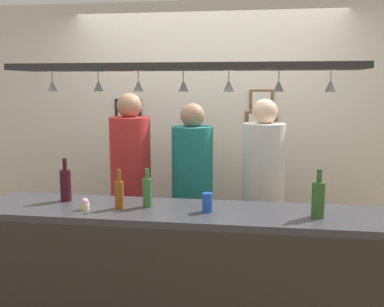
# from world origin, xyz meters

# --- Properties ---
(back_wall) EXTENTS (4.40, 0.06, 2.60)m
(back_wall) POSITION_xyz_m (0.00, 1.10, 1.30)
(back_wall) COLOR silver
(back_wall) RESTS_ON ground_plane
(bar_counter) EXTENTS (2.70, 0.55, 1.03)m
(bar_counter) POSITION_xyz_m (0.00, -0.51, 0.70)
(bar_counter) COLOR #38383D
(bar_counter) RESTS_ON ground_plane
(overhead_glass_rack) EXTENTS (2.20, 0.36, 0.04)m
(overhead_glass_rack) POSITION_xyz_m (0.00, -0.30, 1.94)
(overhead_glass_rack) COLOR black
(hanging_wineglass_far_left) EXTENTS (0.07, 0.07, 0.13)m
(hanging_wineglass_far_left) POSITION_xyz_m (-0.87, -0.32, 1.83)
(hanging_wineglass_far_left) COLOR silver
(hanging_wineglass_far_left) RESTS_ON overhead_glass_rack
(hanging_wineglass_left) EXTENTS (0.07, 0.07, 0.13)m
(hanging_wineglass_left) POSITION_xyz_m (-0.58, -0.24, 1.83)
(hanging_wineglass_left) COLOR silver
(hanging_wineglass_left) RESTS_ON overhead_glass_rack
(hanging_wineglass_center_left) EXTENTS (0.07, 0.07, 0.13)m
(hanging_wineglass_center_left) POSITION_xyz_m (-0.29, -0.31, 1.83)
(hanging_wineglass_center_left) COLOR silver
(hanging_wineglass_center_left) RESTS_ON overhead_glass_rack
(hanging_wineglass_center) EXTENTS (0.07, 0.07, 0.13)m
(hanging_wineglass_center) POSITION_xyz_m (0.00, -0.27, 1.83)
(hanging_wineglass_center) COLOR silver
(hanging_wineglass_center) RESTS_ON overhead_glass_rack
(hanging_wineglass_center_right) EXTENTS (0.07, 0.07, 0.13)m
(hanging_wineglass_center_right) POSITION_xyz_m (0.29, -0.34, 1.83)
(hanging_wineglass_center_right) COLOR silver
(hanging_wineglass_center_right) RESTS_ON overhead_glass_rack
(hanging_wineglass_right) EXTENTS (0.07, 0.07, 0.13)m
(hanging_wineglass_right) POSITION_xyz_m (0.60, -0.24, 1.83)
(hanging_wineglass_right) COLOR silver
(hanging_wineglass_right) RESTS_ON overhead_glass_rack
(hanging_wineglass_far_right) EXTENTS (0.07, 0.07, 0.13)m
(hanging_wineglass_far_right) POSITION_xyz_m (0.90, -0.31, 1.83)
(hanging_wineglass_far_right) COLOR silver
(hanging_wineglass_far_right) RESTS_ON overhead_glass_rack
(person_left_red_shirt) EXTENTS (0.34, 0.34, 1.77)m
(person_left_red_shirt) POSITION_xyz_m (-0.57, 0.44, 1.07)
(person_left_red_shirt) COLOR #2D334C
(person_left_red_shirt) RESTS_ON ground_plane
(person_middle_teal_shirt) EXTENTS (0.34, 0.34, 1.69)m
(person_middle_teal_shirt) POSITION_xyz_m (-0.05, 0.44, 1.02)
(person_middle_teal_shirt) COLOR #2D334C
(person_middle_teal_shirt) RESTS_ON ground_plane
(person_right_white_patterned_shirt) EXTENTS (0.34, 0.34, 1.72)m
(person_right_white_patterned_shirt) POSITION_xyz_m (0.53, 0.44, 1.04)
(person_right_white_patterned_shirt) COLOR #2D334C
(person_right_white_patterned_shirt) RESTS_ON ground_plane
(bottle_wine_dark_red) EXTENTS (0.08, 0.08, 0.30)m
(bottle_wine_dark_red) POSITION_xyz_m (-0.84, -0.25, 1.15)
(bottle_wine_dark_red) COLOR #380F19
(bottle_wine_dark_red) RESTS_ON bar_counter
(bottle_champagne_green) EXTENTS (0.08, 0.08, 0.30)m
(bottle_champagne_green) POSITION_xyz_m (0.85, -0.39, 1.15)
(bottle_champagne_green) COLOR #2D5623
(bottle_champagne_green) RESTS_ON bar_counter
(bottle_beer_amber_tall) EXTENTS (0.06, 0.06, 0.26)m
(bottle_beer_amber_tall) POSITION_xyz_m (-0.41, -0.39, 1.13)
(bottle_beer_amber_tall) COLOR brown
(bottle_beer_amber_tall) RESTS_ON bar_counter
(bottle_beer_green_import) EXTENTS (0.06, 0.06, 0.26)m
(bottle_beer_green_import) POSITION_xyz_m (-0.24, -0.32, 1.14)
(bottle_beer_green_import) COLOR #336B2D
(bottle_beer_green_import) RESTS_ON bar_counter
(drink_can) EXTENTS (0.07, 0.07, 0.12)m
(drink_can) POSITION_xyz_m (0.17, -0.38, 1.09)
(drink_can) COLOR #1E4CB2
(drink_can) RESTS_ON bar_counter
(cupcake) EXTENTS (0.06, 0.06, 0.08)m
(cupcake) POSITION_xyz_m (-0.62, -0.45, 1.07)
(cupcake) COLOR beige
(cupcake) RESTS_ON bar_counter
(picture_frame_lower_pair) EXTENTS (0.30, 0.02, 0.18)m
(picture_frame_lower_pair) POSITION_xyz_m (0.51, 1.06, 1.50)
(picture_frame_lower_pair) COLOR brown
(picture_frame_lower_pair) RESTS_ON back_wall
(picture_frame_caricature) EXTENTS (0.26, 0.02, 0.34)m
(picture_frame_caricature) POSITION_xyz_m (-0.77, 1.06, 1.53)
(picture_frame_caricature) COLOR black
(picture_frame_caricature) RESTS_ON back_wall
(picture_frame_upper_small) EXTENTS (0.22, 0.02, 0.18)m
(picture_frame_upper_small) POSITION_xyz_m (0.51, 1.06, 1.70)
(picture_frame_upper_small) COLOR brown
(picture_frame_upper_small) RESTS_ON back_wall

